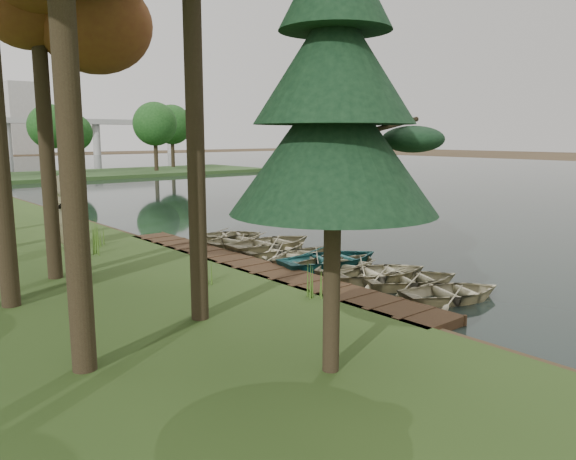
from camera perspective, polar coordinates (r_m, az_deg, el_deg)
ground at (r=20.70m, az=-0.15°, el=-3.71°), size 300.00×300.00×0.00m
water at (r=55.86m, az=10.44°, el=4.58°), size 130.00×200.00×0.05m
boardwalk at (r=19.70m, az=-3.73°, el=-3.96°), size 1.60×16.00×0.30m
peninsula at (r=68.87m, az=-22.32°, el=5.11°), size 50.00×14.00×0.45m
far_trees at (r=67.80m, az=-25.37°, el=10.10°), size 45.60×5.60×8.80m
building_a at (r=161.33m, az=-24.97°, el=10.23°), size 10.00×8.00×18.00m
rowboat_0 at (r=16.94m, az=16.37°, el=-5.82°), size 3.73×3.22×0.65m
rowboat_1 at (r=18.09m, az=12.52°, el=-4.66°), size 3.82×3.35×0.66m
rowboat_2 at (r=18.65m, az=9.34°, el=-4.05°), size 4.05×3.46×0.71m
rowboat_3 at (r=19.65m, az=6.22°, el=-3.31°), size 3.90×3.30×0.69m
rowboat_4 at (r=20.15m, az=4.41°, el=-2.78°), size 4.36×3.48×0.81m
rowboat_5 at (r=21.03m, az=1.84°, el=-2.40°), size 3.93×3.35×0.69m
rowboat_6 at (r=22.36m, az=-1.24°, el=-1.73°), size 3.12×2.25×0.64m
rowboat_7 at (r=23.13m, az=-1.70°, el=-1.14°), size 4.04×2.97×0.81m
rowboat_8 at (r=24.34m, az=-5.21°, el=-0.83°), size 3.51×2.79×0.65m
rowboat_9 at (r=25.58m, az=-6.01°, el=-0.37°), size 3.58×3.14×0.62m
stored_rowboat at (r=24.31m, az=-21.74°, el=-0.95°), size 3.45×2.93×0.61m
tree_2 at (r=18.93m, az=-21.50°, el=20.04°), size 3.49×3.49×9.73m
pine_tree at (r=10.25m, az=4.71°, el=13.10°), size 3.80×3.80×8.16m
reeds_0 at (r=15.67m, az=2.75°, el=-5.21°), size 0.60×0.60×0.92m
reeds_1 at (r=17.12m, az=-8.77°, el=-4.00°), size 0.60×0.60×0.95m
reeds_2 at (r=22.36m, az=-19.32°, el=-1.12°), size 0.60×0.60×1.03m
reeds_3 at (r=24.10m, az=-18.61°, el=-0.36°), size 0.60×0.60×1.01m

